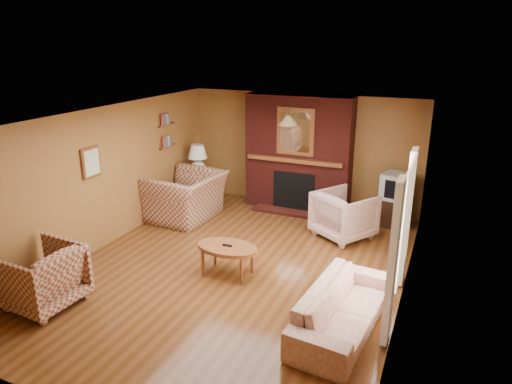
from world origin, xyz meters
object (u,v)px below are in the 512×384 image
at_px(crt_tv, 397,186).
at_px(fireplace, 298,154).
at_px(table_lamp, 198,159).
at_px(tv_stand, 395,212).
at_px(plaid_armchair, 42,277).
at_px(floral_sofa, 343,308).
at_px(plaid_loveseat, 187,196).
at_px(coffee_table, 227,249).
at_px(floral_armchair, 344,215).
at_px(side_table, 199,189).

bearing_deg(crt_tv, fireplace, 174.70).
distance_m(table_lamp, tv_stand, 4.23).
distance_m(tv_stand, crt_tv, 0.52).
bearing_deg(table_lamp, crt_tv, 4.74).
distance_m(plaid_armchair, floral_sofa, 4.00).
relative_size(plaid_loveseat, table_lamp, 2.06).
distance_m(coffee_table, tv_stand, 3.68).
height_order(floral_armchair, coffee_table, floral_armchair).
xyz_separation_m(side_table, tv_stand, (4.15, 0.35, -0.03)).
bearing_deg(plaid_armchair, fireplace, 162.07).
bearing_deg(tv_stand, coffee_table, -122.43).
bearing_deg(floral_armchair, plaid_loveseat, 38.78).
height_order(fireplace, plaid_loveseat, fireplace).
bearing_deg(tv_stand, table_lamp, -173.04).
height_order(fireplace, crt_tv, fireplace).
distance_m(floral_sofa, side_table, 5.21).
relative_size(coffee_table, table_lamp, 1.41).
relative_size(fireplace, tv_stand, 4.32).
bearing_deg(coffee_table, floral_sofa, -18.83).
relative_size(floral_sofa, table_lamp, 2.86).
bearing_deg(floral_sofa, fireplace, 31.76).
distance_m(side_table, crt_tv, 4.19).
bearing_deg(floral_sofa, plaid_armchair, 111.34).
bearing_deg(plaid_armchair, table_lamp, -174.52).
bearing_deg(plaid_armchair, side_table, -174.52).
height_order(side_table, crt_tv, crt_tv).
distance_m(plaid_loveseat, coffee_table, 2.54).
bearing_deg(table_lamp, side_table, -90.00).
height_order(floral_sofa, coffee_table, floral_sofa).
xyz_separation_m(plaid_loveseat, tv_stand, (3.90, 1.26, -0.18)).
bearing_deg(fireplace, plaid_loveseat, -142.10).
height_order(fireplace, table_lamp, fireplace).
relative_size(fireplace, side_table, 3.87).
bearing_deg(side_table, plaid_loveseat, -74.57).
xyz_separation_m(fireplace, crt_tv, (2.05, -0.19, -0.38)).
bearing_deg(coffee_table, side_table, 127.58).
height_order(floral_armchair, crt_tv, crt_tv).
height_order(plaid_armchair, tv_stand, plaid_armchair).
bearing_deg(coffee_table, plaid_armchair, -137.66).
relative_size(floral_sofa, tv_stand, 3.54).
height_order(plaid_loveseat, floral_armchair, plaid_loveseat).
height_order(floral_armchair, tv_stand, floral_armchair).
xyz_separation_m(floral_sofa, floral_armchair, (-0.64, 2.78, 0.14)).
relative_size(plaid_armchair, floral_sofa, 0.47).
xyz_separation_m(floral_armchair, tv_stand, (0.79, 0.91, -0.15)).
bearing_deg(crt_tv, tv_stand, 90.00).
bearing_deg(floral_sofa, plaid_loveseat, 62.65).
xyz_separation_m(tv_stand, crt_tv, (0.00, -0.01, 0.52)).
bearing_deg(fireplace, floral_sofa, -63.88).
bearing_deg(side_table, tv_stand, 4.82).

